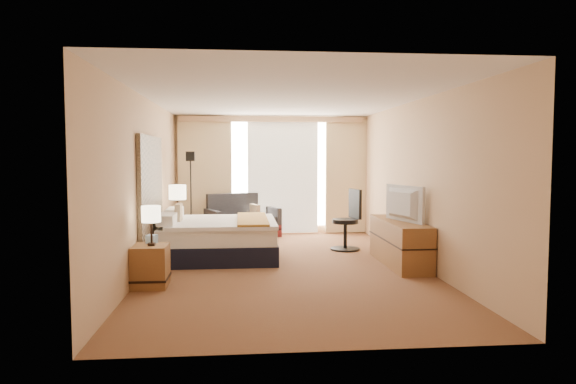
{
  "coord_description": "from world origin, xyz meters",
  "views": [
    {
      "loc": [
        -0.68,
        -7.86,
        1.72
      ],
      "look_at": [
        0.09,
        0.4,
        1.14
      ],
      "focal_mm": 32.0,
      "sensor_mm": 36.0,
      "label": 1
    }
  ],
  "objects": [
    {
      "name": "wall_right",
      "position": [
        2.1,
        0.0,
        1.3
      ],
      "size": [
        0.02,
        7.0,
        2.6
      ],
      "primitive_type": "cube",
      "color": "tan",
      "rests_on": "ground"
    },
    {
      "name": "floor",
      "position": [
        0.0,
        0.0,
        0.0
      ],
      "size": [
        4.2,
        7.0,
        0.02
      ],
      "primitive_type": "cube",
      "color": "#552518",
      "rests_on": "ground"
    },
    {
      "name": "wall_front",
      "position": [
        0.0,
        -3.5,
        1.3
      ],
      "size": [
        4.2,
        0.02,
        2.6
      ],
      "primitive_type": "cube",
      "color": "tan",
      "rests_on": "ground"
    },
    {
      "name": "media_dresser",
      "position": [
        1.83,
        0.0,
        0.35
      ],
      "size": [
        0.5,
        1.8,
        0.7
      ],
      "primitive_type": "cube",
      "color": "olive",
      "rests_on": "floor"
    },
    {
      "name": "telephone",
      "position": [
        -1.82,
        1.36,
        0.58
      ],
      "size": [
        0.19,
        0.17,
        0.06
      ],
      "primitive_type": "cube",
      "rotation": [
        0.0,
        0.0,
        0.26
      ],
      "color": "black",
      "rests_on": "nightstand_right"
    },
    {
      "name": "ceiling",
      "position": [
        0.0,
        0.0,
        2.6
      ],
      "size": [
        4.2,
        7.0,
        0.02
      ],
      "primitive_type": "cube",
      "color": "silver",
      "rests_on": "wall_back"
    },
    {
      "name": "desk_chair",
      "position": [
        1.28,
        1.34,
        0.5
      ],
      "size": [
        0.54,
        0.54,
        1.11
      ],
      "rotation": [
        0.0,
        0.0,
        0.24
      ],
      "color": "black",
      "rests_on": "floor"
    },
    {
      "name": "curtains",
      "position": [
        -0.0,
        3.39,
        1.41
      ],
      "size": [
        4.12,
        0.19,
        2.56
      ],
      "color": "beige",
      "rests_on": "floor"
    },
    {
      "name": "headboard",
      "position": [
        -2.06,
        0.2,
        1.28
      ],
      "size": [
        0.06,
        1.85,
        1.5
      ],
      "primitive_type": "cube",
      "color": "black",
      "rests_on": "wall_left"
    },
    {
      "name": "loveseat",
      "position": [
        -0.65,
        3.04,
        0.3
      ],
      "size": [
        1.66,
        1.3,
        0.92
      ],
      "rotation": [
        0.0,
        0.0,
        0.41
      ],
      "color": "#5A191B",
      "rests_on": "floor"
    },
    {
      "name": "television",
      "position": [
        1.78,
        -0.1,
        0.98
      ],
      "size": [
        0.4,
        0.97,
        0.56
      ],
      "primitive_type": "imported",
      "rotation": [
        0.0,
        0.0,
        1.85
      ],
      "color": "black",
      "rests_on": "media_dresser"
    },
    {
      "name": "nightstand_right",
      "position": [
        -1.87,
        1.45,
        0.28
      ],
      "size": [
        0.45,
        0.52,
        0.55
      ],
      "primitive_type": "cube",
      "color": "olive",
      "rests_on": "floor"
    },
    {
      "name": "window",
      "position": [
        0.25,
        3.47,
        1.32
      ],
      "size": [
        2.3,
        0.02,
        2.3
      ],
      "primitive_type": "cube",
      "color": "silver",
      "rests_on": "wall_back"
    },
    {
      "name": "nightstand_left",
      "position": [
        -1.87,
        -1.05,
        0.28
      ],
      "size": [
        0.45,
        0.52,
        0.55
      ],
      "primitive_type": "cube",
      "color": "olive",
      "rests_on": "floor"
    },
    {
      "name": "lamp_left",
      "position": [
        -1.84,
        -1.09,
        0.95
      ],
      "size": [
        0.25,
        0.25,
        0.52
      ],
      "color": "black",
      "rests_on": "nightstand_left"
    },
    {
      "name": "floor_lamp",
      "position": [
        -1.65,
        2.3,
        1.28
      ],
      "size": [
        0.23,
        0.23,
        1.81
      ],
      "color": "black",
      "rests_on": "floor"
    },
    {
      "name": "tissue_box",
      "position": [
        -1.87,
        -0.9,
        0.61
      ],
      "size": [
        0.16,
        0.16,
        0.11
      ],
      "primitive_type": "cube",
      "rotation": [
        0.0,
        0.0,
        -0.33
      ],
      "color": "#84A6CD",
      "rests_on": "nightstand_left"
    },
    {
      "name": "bed",
      "position": [
        -1.06,
        0.77,
        0.34
      ],
      "size": [
        1.91,
        1.74,
        0.93
      ],
      "color": "black",
      "rests_on": "floor"
    },
    {
      "name": "lamp_right",
      "position": [
        -1.82,
        1.52,
        1.05
      ],
      "size": [
        0.31,
        0.31,
        0.65
      ],
      "color": "black",
      "rests_on": "nightstand_right"
    },
    {
      "name": "wall_back",
      "position": [
        0.0,
        3.5,
        1.3
      ],
      "size": [
        4.2,
        0.02,
        2.6
      ],
      "primitive_type": "cube",
      "color": "tan",
      "rests_on": "ground"
    },
    {
      "name": "wall_left",
      "position": [
        -2.1,
        0.0,
        1.3
      ],
      "size": [
        0.02,
        7.0,
        2.6
      ],
      "primitive_type": "cube",
      "color": "tan",
      "rests_on": "ground"
    }
  ]
}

